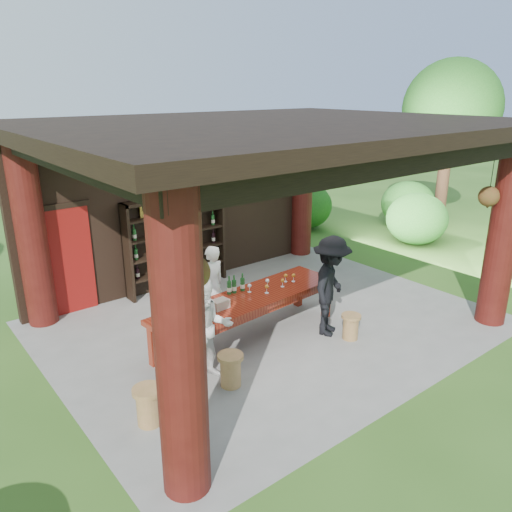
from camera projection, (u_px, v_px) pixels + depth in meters
ground at (270, 322)px, 8.92m from camera, size 90.00×90.00×0.00m
pavilion at (254, 202)px, 8.54m from camera, size 7.50×6.00×3.60m
wine_shelf at (177, 243)px, 10.16m from camera, size 2.20×0.33×1.94m
tasting_table at (248, 304)px, 8.15m from camera, size 3.50×1.15×0.75m
stool_near_left at (231, 369)px, 6.97m from camera, size 0.37×0.37×0.49m
stool_near_right at (351, 326)px, 8.28m from camera, size 0.33×0.33×0.43m
stool_far_left at (149, 405)px, 6.17m from camera, size 0.38×0.38×0.50m
host at (212, 286)px, 8.61m from camera, size 0.57×0.41×1.46m
guest_woman at (207, 330)px, 6.98m from camera, size 0.91×0.81×1.55m
guest_man at (331, 286)px, 8.27m from camera, size 1.28×1.12×1.72m
table_bottles at (235, 284)px, 8.25m from camera, size 0.34×0.10×0.31m
table_glasses at (266, 285)px, 8.41m from camera, size 1.73×0.34×0.15m
napkin_basket at (220, 304)px, 7.69m from camera, size 0.27×0.20×0.14m
shrubs at (300, 279)px, 9.37m from camera, size 17.07×8.57×1.36m
trees at (356, 117)px, 10.82m from camera, size 21.50×9.13×4.80m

